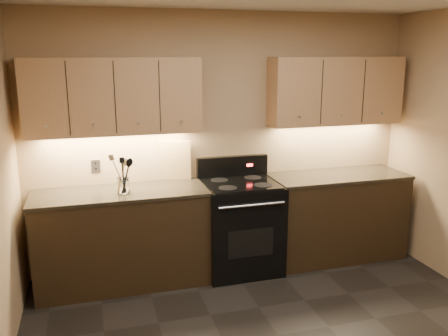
{
  "coord_description": "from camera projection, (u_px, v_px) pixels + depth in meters",
  "views": [
    {
      "loc": [
        -1.35,
        -2.65,
        2.19
      ],
      "look_at": [
        -0.16,
        1.45,
        1.15
      ],
      "focal_mm": 38.0,
      "sensor_mm": 36.0,
      "label": 1
    }
  ],
  "objects": [
    {
      "name": "cutting_board",
      "position": [
        175.0,
        160.0,
        4.78
      ],
      "size": [
        0.33,
        0.13,
        0.41
      ],
      "primitive_type": "cube",
      "rotation": [
        0.1,
        0.0,
        -0.23
      ],
      "color": "tan",
      "rests_on": "counter_left"
    },
    {
      "name": "counter_left",
      "position": [
        122.0,
        238.0,
        4.53
      ],
      "size": [
        1.62,
        0.62,
        0.93
      ],
      "color": "black",
      "rests_on": "ground"
    },
    {
      "name": "black_turner",
      "position": [
        124.0,
        175.0,
        4.31
      ],
      "size": [
        0.1,
        0.13,
        0.34
      ],
      "primitive_type": null,
      "rotation": [
        -0.12,
        -0.01,
        0.18
      ],
      "color": "black",
      "rests_on": "utensil_crock"
    },
    {
      "name": "outlet_plate",
      "position": [
        96.0,
        166.0,
        4.6
      ],
      "size": [
        0.08,
        0.01,
        0.12
      ],
      "primitive_type": "cube",
      "color": "#B2B5BA",
      "rests_on": "wall_back"
    },
    {
      "name": "steel_spatula",
      "position": [
        125.0,
        171.0,
        4.34
      ],
      "size": [
        0.23,
        0.13,
        0.4
      ],
      "primitive_type": null,
      "rotation": [
        0.17,
        -0.3,
        -0.39
      ],
      "color": "silver",
      "rests_on": "utensil_crock"
    },
    {
      "name": "stove",
      "position": [
        240.0,
        225.0,
        4.83
      ],
      "size": [
        0.76,
        0.68,
        1.14
      ],
      "color": "black",
      "rests_on": "ground"
    },
    {
      "name": "utensil_crock",
      "position": [
        123.0,
        186.0,
        4.35
      ],
      "size": [
        0.15,
        0.15,
        0.14
      ],
      "color": "white",
      "rests_on": "counter_left"
    },
    {
      "name": "black_spoon",
      "position": [
        122.0,
        174.0,
        4.33
      ],
      "size": [
        0.14,
        0.15,
        0.34
      ],
      "primitive_type": null,
      "rotation": [
        0.29,
        0.19,
        0.14
      ],
      "color": "black",
      "rests_on": "utensil_crock"
    },
    {
      "name": "wall_back",
      "position": [
        224.0,
        141.0,
        4.91
      ],
      "size": [
        4.0,
        0.04,
        2.6
      ],
      "primitive_type": "cube",
      "color": "#987859",
      "rests_on": "ground"
    },
    {
      "name": "upper_cab_right",
      "position": [
        336.0,
        91.0,
        4.97
      ],
      "size": [
        1.44,
        0.3,
        0.7
      ],
      "primitive_type": "cube",
      "color": "tan",
      "rests_on": "wall_back"
    },
    {
      "name": "wooden_spoon",
      "position": [
        119.0,
        175.0,
        4.32
      ],
      "size": [
        0.13,
        0.12,
        0.32
      ],
      "primitive_type": null,
      "rotation": [
        -0.13,
        0.26,
        0.23
      ],
      "color": "tan",
      "rests_on": "utensil_crock"
    },
    {
      "name": "counter_right",
      "position": [
        336.0,
        216.0,
        5.15
      ],
      "size": [
        1.46,
        0.62,
        0.93
      ],
      "color": "black",
      "rests_on": "ground"
    },
    {
      "name": "upper_cab_left",
      "position": [
        114.0,
        96.0,
        4.36
      ],
      "size": [
        1.6,
        0.3,
        0.7
      ],
      "primitive_type": "cube",
      "color": "tan",
      "rests_on": "wall_back"
    }
  ]
}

